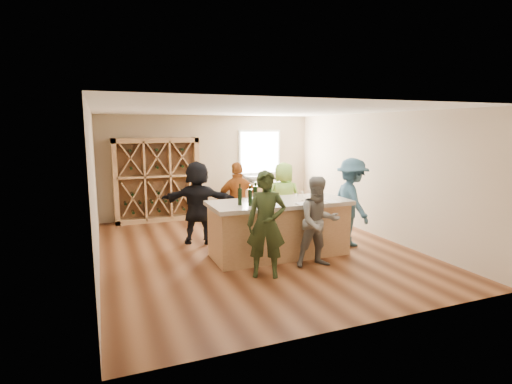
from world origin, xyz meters
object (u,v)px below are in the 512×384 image
object	(u,v)px
wine_bottle_a	(240,197)
person_far_right	(284,199)
person_near_left	(266,224)
wine_rack	(157,180)
person_far_left	(198,202)
wine_bottle_e	(270,195)
tasting_counter_base	(279,230)
person_near_right	(319,222)
person_server	(352,202)
wine_bottle_b	(250,197)
sink	(253,179)
wine_bottle_c	(255,195)
person_far_mid	(238,202)

from	to	relation	value
wine_bottle_a	person_far_right	xyz separation A→B (m)	(1.57, 1.45, -0.39)
person_near_left	person_far_right	xyz separation A→B (m)	(1.40, 2.27, -0.05)
wine_rack	person_far_left	world-z (taller)	wine_rack
wine_bottle_e	person_near_left	world-z (taller)	person_near_left
person_far_left	person_near_left	bearing A→B (deg)	128.02
wine_rack	person_far_right	distance (m)	3.55
tasting_counter_base	wine_bottle_a	bearing A→B (deg)	-171.84
person_near_left	person_near_right	world-z (taller)	person_near_left
person_server	person_far_right	world-z (taller)	person_server
wine_bottle_a	wine_bottle_b	xyz separation A→B (m)	(0.15, -0.11, -0.01)
tasting_counter_base	person_near_right	distance (m)	0.97
sink	wine_bottle_c	distance (m)	4.15
wine_bottle_b	person_far_mid	size ratio (longest dim) A/B	0.17
wine_bottle_c	person_near_left	xyz separation A→B (m)	(-0.13, -0.82, -0.35)
wine_bottle_b	person_near_right	bearing A→B (deg)	-29.17
wine_bottle_a	person_server	xyz separation A→B (m)	(2.56, 0.20, -0.31)
tasting_counter_base	person_far_left	world-z (taller)	person_far_left
sink	person_far_right	bearing A→B (deg)	-94.50
wine_bottle_b	person_far_left	size ratio (longest dim) A/B	0.17
person_near_left	person_near_right	size ratio (longest dim) A/B	1.10
person_near_left	person_server	bearing A→B (deg)	48.12
wine_rack	person_far_right	bearing A→B (deg)	-44.85
wine_rack	tasting_counter_base	world-z (taller)	wine_rack
sink	person_near_right	size ratio (longest dim) A/B	0.33
sink	wine_bottle_a	distance (m)	4.26
wine_bottle_b	person_server	world-z (taller)	person_server
wine_bottle_e	person_server	distance (m)	2.00
tasting_counter_base	person_far_left	bearing A→B (deg)	132.23
wine_bottle_a	person_far_mid	distance (m)	1.52
person_near_right	person_far_mid	distance (m)	2.26
wine_bottle_e	person_near_right	bearing A→B (deg)	-47.89
wine_rack	sink	bearing A→B (deg)	-1.49
tasting_counter_base	person_far_right	distance (m)	1.55
person_far_right	person_far_left	bearing A→B (deg)	7.04
tasting_counter_base	person_far_right	size ratio (longest dim) A/B	1.54
person_far_left	person_far_right	bearing A→B (deg)	-158.37
wine_bottle_c	wine_bottle_b	bearing A→B (deg)	-142.87
person_near_left	person_far_mid	world-z (taller)	person_near_left
sink	wine_bottle_b	size ratio (longest dim) A/B	1.81
wine_bottle_c	person_near_right	bearing A→B (deg)	-37.41
tasting_counter_base	person_server	bearing A→B (deg)	2.72
person_server	person_far_left	bearing A→B (deg)	74.41
sink	person_far_mid	world-z (taller)	person_far_mid
wine_bottle_b	person_near_left	bearing A→B (deg)	-88.65
wine_rack	person_far_left	size ratio (longest dim) A/B	1.24
wine_bottle_c	person_server	bearing A→B (deg)	5.18
wine_rack	sink	size ratio (longest dim) A/B	4.06
wine_rack	person_near_left	size ratio (longest dim) A/B	1.23
wine_bottle_c	person_near_left	bearing A→B (deg)	-98.93
wine_bottle_a	wine_bottle_e	size ratio (longest dim) A/B	1.06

